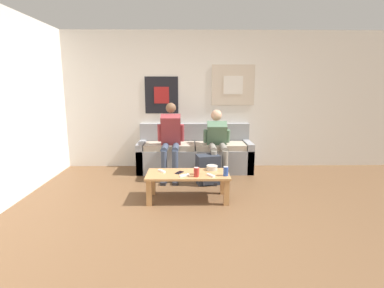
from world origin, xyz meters
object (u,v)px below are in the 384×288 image
object	(u,v)px
game_controller_far_center	(184,175)
game_controller_near_left	(162,171)
pillar_candle	(197,171)
drink_can_red	(196,172)
couch	(195,154)
drink_can_blue	(226,171)
cell_phone	(179,173)
coffee_table	(188,178)
person_seated_adult	(171,137)
game_controller_near_right	(211,175)
person_seated_teen	(217,140)
backpack	(208,170)
ceramic_bowl	(212,167)

from	to	relation	value
game_controller_far_center	game_controller_near_left	bearing A→B (deg)	146.19
pillar_candle	drink_can_red	size ratio (longest dim) A/B	0.87
couch	drink_can_blue	world-z (taller)	couch
couch	cell_phone	size ratio (longest dim) A/B	13.74
coffee_table	pillar_candle	world-z (taller)	pillar_candle
coffee_table	person_seated_adult	bearing A→B (deg)	104.69
drink_can_red	game_controller_near_right	xyz separation A→B (m)	(0.19, 0.02, -0.05)
couch	person_seated_teen	distance (m)	0.61
game_controller_near_left	drink_can_blue	bearing A→B (deg)	-12.97
person_seated_adult	backpack	xyz separation A→B (m)	(0.62, -0.45, -0.46)
pillar_candle	game_controller_near_right	size ratio (longest dim) A/B	0.77
person_seated_teen	cell_phone	distance (m)	1.28
pillar_candle	drink_can_blue	xyz separation A→B (m)	(0.39, -0.07, 0.01)
ceramic_bowl	cell_phone	bearing A→B (deg)	-163.13
couch	pillar_candle	size ratio (longest dim) A/B	19.25
drink_can_blue	game_controller_far_center	xyz separation A→B (m)	(-0.55, -0.01, -0.05)
coffee_table	game_controller_far_center	world-z (taller)	game_controller_far_center
couch	cell_phone	xyz separation A→B (m)	(-0.25, -1.44, 0.08)
drink_can_blue	game_controller_near_left	distance (m)	0.89
couch	game_controller_near_right	world-z (taller)	couch
backpack	cell_phone	world-z (taller)	backpack
pillar_candle	game_controller_near_left	bearing A→B (deg)	164.68
cell_phone	game_controller_near_right	bearing A→B (deg)	-20.61
game_controller_near_right	game_controller_far_center	bearing A→B (deg)	179.30
pillar_candle	game_controller_far_center	world-z (taller)	pillar_candle
person_seated_adult	game_controller_near_right	bearing A→B (deg)	-64.59
drink_can_red	game_controller_far_center	size ratio (longest dim) A/B	0.90
coffee_table	drink_can_blue	xyz separation A→B (m)	(0.50, -0.12, 0.13)
cell_phone	person_seated_teen	bearing A→B (deg)	60.02
ceramic_bowl	game_controller_far_center	world-z (taller)	ceramic_bowl
coffee_table	person_seated_adult	world-z (taller)	person_seated_adult
coffee_table	game_controller_near_right	size ratio (longest dim) A/B	8.08
drink_can_red	game_controller_near_right	bearing A→B (deg)	4.80
pillar_candle	cell_phone	world-z (taller)	pillar_candle
drink_can_red	backpack	bearing A→B (deg)	75.51
ceramic_bowl	drink_can_blue	distance (m)	0.32
ceramic_bowl	game_controller_far_center	bearing A→B (deg)	-143.00
game_controller_near_left	game_controller_far_center	xyz separation A→B (m)	(0.32, -0.21, 0.00)
ceramic_bowl	pillar_candle	bearing A→B (deg)	-136.77
backpack	game_controller_far_center	world-z (taller)	backpack
game_controller_near_left	backpack	bearing A→B (deg)	40.62
game_controller_near_left	ceramic_bowl	bearing A→B (deg)	6.45
coffee_table	drink_can_red	world-z (taller)	drink_can_red
coffee_table	drink_can_red	distance (m)	0.23
game_controller_near_left	game_controller_near_right	xyz separation A→B (m)	(0.67, -0.22, 0.00)
backpack	game_controller_far_center	distance (m)	0.90
person_seated_adult	pillar_candle	world-z (taller)	person_seated_adult
game_controller_near_right	game_controller_far_center	world-z (taller)	same
person_seated_teen	drink_can_red	distance (m)	1.34
coffee_table	drink_can_red	xyz separation A→B (m)	(0.11, -0.15, 0.13)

